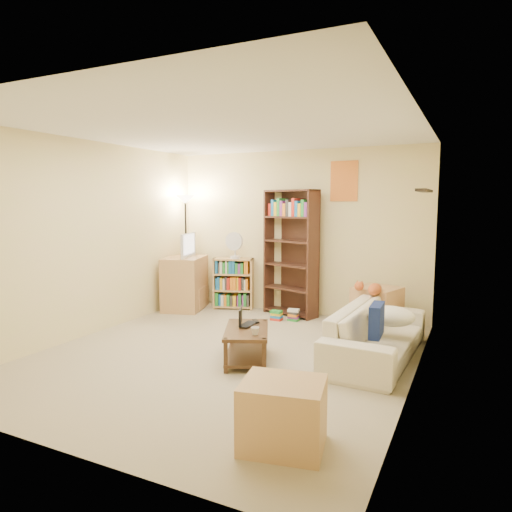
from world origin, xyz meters
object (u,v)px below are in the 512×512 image
Objects in this scene: coffee_table at (247,341)px; floor_lamp at (186,218)px; tv_stand at (185,283)px; laptop at (251,325)px; end_cabinet at (283,414)px; sofa at (377,333)px; tabby_cat at (372,289)px; short_bookshelf at (233,283)px; television at (184,245)px; tall_bookshelf at (291,250)px; side_table at (377,310)px; desk_fan at (234,244)px; mug at (255,331)px.

floor_lamp reaches higher than coffee_table.
floor_lamp reaches higher than tv_stand.
laptop is 1.86m from end_cabinet.
sofa is 2.09× the size of coffee_table.
tabby_cat is 2.45m from short_bookshelf.
television is at bearing 133.40° from end_cabinet.
laptop is at bearing 123.22° from end_cabinet.
tall_bookshelf is 3.16× the size of side_table.
end_cabinet is (2.29, -3.53, -0.81)m from desk_fan.
tall_bookshelf is at bearing 110.69° from end_cabinet.
short_bookshelf is 2.40m from side_table.
sofa is 2.17m from end_cabinet.
television reaches higher than tabby_cat.
sofa is at bearing -33.95° from tv_stand.
short_bookshelf is (-1.51, 2.30, 0.01)m from mug.
coffee_table is 3.12m from floor_lamp.
tall_bookshelf reaches higher than coffee_table.
mug is at bearing -117.28° from tabby_cat.
tabby_cat is 0.24× the size of floor_lamp.
tabby_cat reaches higher than side_table.
desk_fan is (-1.27, 1.97, 0.68)m from laptop.
tabby_cat is 0.77× the size of end_cabinet.
end_cabinet is at bearing -52.27° from tall_bookshelf.
end_cabinet reaches higher than mug.
laptop is 0.34m from mug.
short_bookshelf is at bearing 164.23° from tabby_cat.
short_bookshelf is (-2.35, 0.66, -0.22)m from tabby_cat.
tabby_cat is 0.52× the size of tv_stand.
coffee_table is 1.63× the size of end_cabinet.
coffee_table is at bearing -64.13° from tall_bookshelf.
short_bookshelf reaches higher than tabby_cat.
tv_stand is 0.78m from short_bookshelf.
mug is at bearing -57.63° from tv_stand.
end_cabinet is at bearing -62.88° from tv_stand.
side_table is (0.01, 0.29, -0.33)m from tabby_cat.
floor_lamp reaches higher than side_table.
laptop is at bearing -145.59° from television.
mug is at bearing -60.32° from tall_bookshelf.
coffee_table is 2.58m from desk_fan.
mug is 2.92m from tv_stand.
desk_fan reaches higher than tabby_cat.
tv_stand reaches higher than side_table.
sofa is at bearing -73.99° from tabby_cat.
tabby_cat reaches higher than end_cabinet.
tall_bookshelf is 3.89m from end_cabinet.
side_table is at bearing 89.53° from end_cabinet.
short_bookshelf is 0.65m from desk_fan.
tv_stand is 1.02m from desk_fan.
television is 1.72m from tall_bookshelf.
mug is 0.13× the size of tv_stand.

